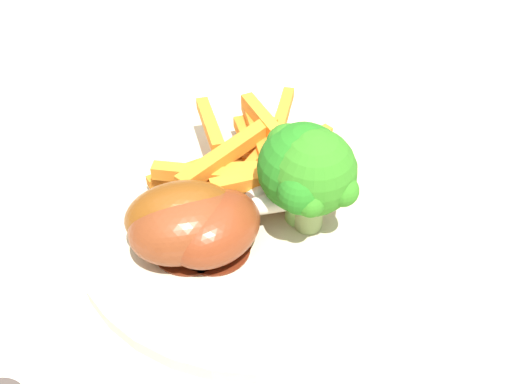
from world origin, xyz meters
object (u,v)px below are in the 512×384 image
at_px(carrot_fries_pile, 253,154).
at_px(chicken_drumstick_near, 189,215).
at_px(broccoli_floret_middle, 311,172).
at_px(chicken_drumstick_far, 194,223).
at_px(dinner_plate, 256,218).
at_px(dining_table, 270,293).
at_px(broccoli_floret_front, 306,171).
at_px(chicken_drumstick_extra, 220,224).

xyz_separation_m(carrot_fries_pile, chicken_drumstick_near, (-0.05, -0.06, 0.00)).
bearing_deg(broccoli_floret_middle, chicken_drumstick_near, 178.57).
height_order(carrot_fries_pile, chicken_drumstick_far, chicken_drumstick_far).
bearing_deg(broccoli_floret_middle, carrot_fries_pile, 113.69).
distance_m(carrot_fries_pile, chicken_drumstick_far, 0.08).
height_order(dinner_plate, chicken_drumstick_far, chicken_drumstick_far).
relative_size(dining_table, chicken_drumstick_far, 9.15).
height_order(broccoli_floret_middle, carrot_fries_pile, broccoli_floret_middle).
bearing_deg(broccoli_floret_middle, dinner_plate, 150.03).
bearing_deg(chicken_drumstick_far, chicken_drumstick_near, 108.76).
bearing_deg(dinner_plate, broccoli_floret_front, -25.49).
xyz_separation_m(broccoli_floret_front, chicken_drumstick_near, (-0.08, -0.00, -0.02)).
relative_size(broccoli_floret_middle, chicken_drumstick_far, 0.59).
bearing_deg(dining_table, dinner_plate, -149.99).
bearing_deg(broccoli_floret_front, chicken_drumstick_near, -178.38).
height_order(dining_table, chicken_drumstick_far, chicken_drumstick_far).
relative_size(carrot_fries_pile, chicken_drumstick_near, 1.23).
relative_size(chicken_drumstick_far, chicken_drumstick_extra, 1.10).
bearing_deg(broccoli_floret_middle, dining_table, 125.74).
xyz_separation_m(dining_table, carrot_fries_pile, (-0.01, 0.03, 0.13)).
distance_m(chicken_drumstick_near, chicken_drumstick_far, 0.01).
height_order(dining_table, broccoli_floret_front, broccoli_floret_front).
distance_m(broccoli_floret_front, chicken_drumstick_near, 0.08).
relative_size(carrot_fries_pile, chicken_drumstick_extra, 1.30).
distance_m(dinner_plate, broccoli_floret_front, 0.06).
distance_m(chicken_drumstick_near, chicken_drumstick_extra, 0.02).
height_order(broccoli_floret_middle, chicken_drumstick_far, broccoli_floret_middle).
xyz_separation_m(broccoli_floret_front, broccoli_floret_middle, (0.00, -0.00, 0.00)).
distance_m(broccoli_floret_front, broccoli_floret_middle, 0.01).
height_order(broccoli_floret_middle, chicken_drumstick_near, broccoli_floret_middle).
bearing_deg(chicken_drumstick_near, broccoli_floret_front, 1.62).
distance_m(broccoli_floret_front, chicken_drumstick_far, 0.08).
bearing_deg(chicken_drumstick_far, chicken_drumstick_extra, -8.50).
bearing_deg(broccoli_floret_front, carrot_fries_pile, 113.49).
relative_size(dinner_plate, broccoli_floret_middle, 3.29).
height_order(chicken_drumstick_far, chicken_drumstick_extra, chicken_drumstick_far).
relative_size(chicken_drumstick_near, chicken_drumstick_extra, 1.06).
relative_size(dining_table, chicken_drumstick_extra, 10.11).
bearing_deg(dining_table, carrot_fries_pile, 102.36).
xyz_separation_m(chicken_drumstick_near, chicken_drumstick_far, (0.00, -0.01, -0.00)).
distance_m(dining_table, broccoli_floret_front, 0.16).
height_order(carrot_fries_pile, chicken_drumstick_near, chicken_drumstick_near).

